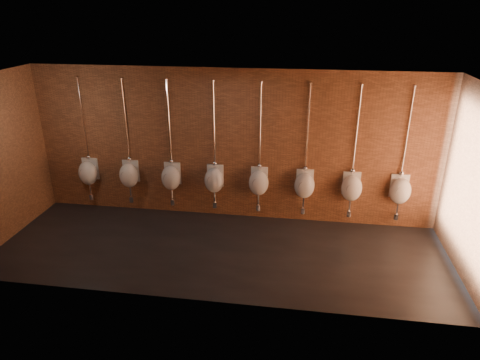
# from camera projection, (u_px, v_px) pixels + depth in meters

# --- Properties ---
(ground) EXTENTS (8.50, 8.50, 0.00)m
(ground) POSITION_uv_depth(u_px,v_px,m) (220.00, 250.00, 8.15)
(ground) COLOR black
(ground) RESTS_ON ground
(room_shell) EXTENTS (8.54, 3.04, 3.22)m
(room_shell) POSITION_uv_depth(u_px,v_px,m) (218.00, 150.00, 7.37)
(room_shell) COLOR black
(room_shell) RESTS_ON ground
(urinal_0) EXTENTS (0.43, 0.38, 2.72)m
(urinal_0) POSITION_uv_depth(u_px,v_px,m) (88.00, 172.00, 9.48)
(urinal_0) COLOR white
(urinal_0) RESTS_ON ground
(urinal_1) EXTENTS (0.43, 0.38, 2.72)m
(urinal_1) POSITION_uv_depth(u_px,v_px,m) (129.00, 175.00, 9.35)
(urinal_1) COLOR white
(urinal_1) RESTS_ON ground
(urinal_2) EXTENTS (0.43, 0.38, 2.72)m
(urinal_2) POSITION_uv_depth(u_px,v_px,m) (171.00, 177.00, 9.22)
(urinal_2) COLOR white
(urinal_2) RESTS_ON ground
(urinal_3) EXTENTS (0.43, 0.38, 2.72)m
(urinal_3) POSITION_uv_depth(u_px,v_px,m) (214.00, 179.00, 9.09)
(urinal_3) COLOR white
(urinal_3) RESTS_ON ground
(urinal_4) EXTENTS (0.43, 0.38, 2.72)m
(urinal_4) POSITION_uv_depth(u_px,v_px,m) (259.00, 182.00, 8.96)
(urinal_4) COLOR white
(urinal_4) RESTS_ON ground
(urinal_5) EXTENTS (0.43, 0.38, 2.72)m
(urinal_5) POSITION_uv_depth(u_px,v_px,m) (304.00, 185.00, 8.83)
(urinal_5) COLOR white
(urinal_5) RESTS_ON ground
(urinal_6) EXTENTS (0.43, 0.38, 2.72)m
(urinal_6) POSITION_uv_depth(u_px,v_px,m) (352.00, 187.00, 8.70)
(urinal_6) COLOR white
(urinal_6) RESTS_ON ground
(urinal_7) EXTENTS (0.43, 0.38, 2.72)m
(urinal_7) POSITION_uv_depth(u_px,v_px,m) (400.00, 190.00, 8.57)
(urinal_7) COLOR white
(urinal_7) RESTS_ON ground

